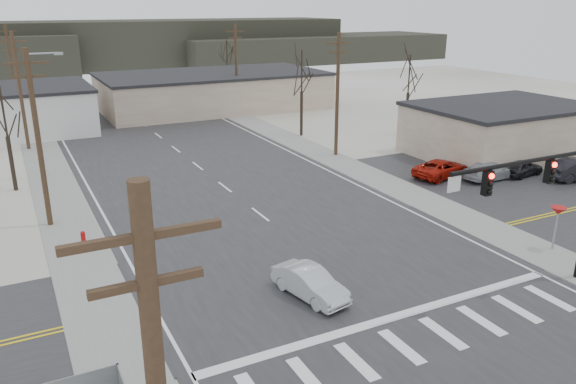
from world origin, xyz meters
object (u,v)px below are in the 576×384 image
(sedan_crossing, at_px, (310,283))
(car_far_a, at_px, (139,114))
(traffic_signal_mast, at_px, (564,189))
(car_parked_red, at_px, (441,168))
(car_far_b, at_px, (100,93))
(fire_hydrant, at_px, (83,238))
(car_parked_dark_a, at_px, (523,168))
(car_parked_silver, at_px, (490,171))

(sedan_crossing, height_order, car_far_a, car_far_a)
(traffic_signal_mast, xyz_separation_m, car_parked_red, (7.16, 15.23, -3.99))
(car_far_a, height_order, car_far_b, car_far_a)
(traffic_signal_mast, bearing_deg, sedan_crossing, 158.04)
(car_far_b, bearing_deg, fire_hydrant, -81.51)
(car_far_b, xyz_separation_m, car_parked_dark_a, (21.78, -51.12, -0.15))
(traffic_signal_mast, xyz_separation_m, fire_hydrant, (-18.09, 14.20, -4.22))
(traffic_signal_mast, bearing_deg, car_parked_red, 64.82)
(car_parked_dark_a, bearing_deg, car_far_b, 16.22)
(fire_hydrant, relative_size, car_parked_dark_a, 0.25)
(car_parked_dark_a, xyz_separation_m, car_parked_silver, (-2.80, 0.43, 0.04))
(car_parked_silver, bearing_deg, car_parked_dark_a, -102.05)
(traffic_signal_mast, distance_m, car_far_a, 47.16)
(fire_hydrant, bearing_deg, car_far_b, 79.66)
(fire_hydrant, bearing_deg, car_parked_silver, -2.04)
(car_far_b, height_order, car_parked_dark_a, car_far_b)
(sedan_crossing, distance_m, car_parked_dark_a, 24.45)
(car_parked_red, bearing_deg, car_far_a, 14.14)
(sedan_crossing, bearing_deg, car_far_a, 74.78)
(traffic_signal_mast, bearing_deg, car_parked_silver, 52.98)
(car_far_b, xyz_separation_m, car_parked_red, (16.18, -48.67, -0.10))
(traffic_signal_mast, bearing_deg, car_parked_dark_a, 45.03)
(sedan_crossing, distance_m, car_parked_red, 20.55)
(sedan_crossing, distance_m, car_far_a, 42.34)
(sedan_crossing, height_order, car_parked_red, car_parked_red)
(sedan_crossing, xyz_separation_m, car_far_b, (1.07, 59.83, 0.10))
(fire_hydrant, height_order, car_parked_red, car_parked_red)
(traffic_signal_mast, relative_size, car_parked_silver, 2.00)
(traffic_signal_mast, distance_m, car_parked_dark_a, 18.50)
(car_parked_red, bearing_deg, traffic_signal_mast, 143.23)
(car_parked_silver, bearing_deg, fire_hydrant, 84.70)
(car_far_b, bearing_deg, car_parked_red, -52.77)
(car_far_a, bearing_deg, car_parked_silver, 115.89)
(sedan_crossing, bearing_deg, car_parked_silver, 12.34)
(fire_hydrant, distance_m, car_far_a, 33.74)
(car_far_a, distance_m, car_parked_dark_a, 39.38)
(car_parked_red, distance_m, car_parked_dark_a, 6.12)
(traffic_signal_mast, xyz_separation_m, car_far_a, (-7.83, 46.35, -3.86))
(car_far_a, relative_size, car_parked_dark_a, 1.49)
(fire_hydrant, height_order, car_far_b, car_far_b)
(car_parked_dark_a, bearing_deg, car_far_a, 24.66)
(sedan_crossing, relative_size, car_parked_dark_a, 1.10)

